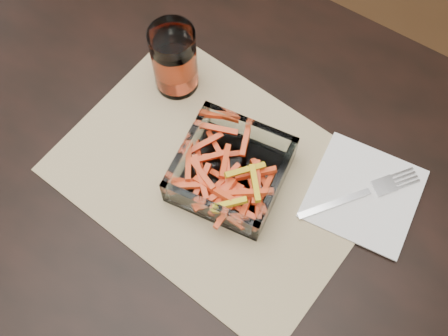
{
  "coord_description": "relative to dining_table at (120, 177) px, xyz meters",
  "views": [
    {
      "loc": [
        0.35,
        -0.22,
        1.53
      ],
      "look_at": [
        0.17,
        0.06,
        0.78
      ],
      "focal_mm": 45.0,
      "sensor_mm": 36.0,
      "label": 1
    }
  ],
  "objects": [
    {
      "name": "dining_table",
      "position": [
        0.0,
        0.0,
        0.0
      ],
      "size": [
        1.6,
        0.9,
        0.75
      ],
      "color": "black",
      "rests_on": "ground"
    },
    {
      "name": "tumbler",
      "position": [
        0.01,
        0.16,
        0.15
      ],
      "size": [
        0.07,
        0.07,
        0.12
      ],
      "color": "white",
      "rests_on": "placemat"
    },
    {
      "name": "glass_bowl",
      "position": [
        0.18,
        0.07,
        0.12
      ],
      "size": [
        0.17,
        0.17,
        0.06
      ],
      "rotation": [
        0.0,
        0.0,
        0.14
      ],
      "color": "white",
      "rests_on": "placemat"
    },
    {
      "name": "fork",
      "position": [
        0.36,
        0.15,
        0.1
      ],
      "size": [
        0.13,
        0.16,
        0.0
      ],
      "rotation": [
        0.0,
        0.0,
        -0.64
      ],
      "color": "silver",
      "rests_on": "napkin"
    },
    {
      "name": "napkin",
      "position": [
        0.36,
        0.15,
        0.09
      ],
      "size": [
        0.17,
        0.17,
        0.0
      ],
      "primitive_type": "cube",
      "rotation": [
        0.0,
        0.0,
        0.12
      ],
      "color": "white",
      "rests_on": "placemat"
    },
    {
      "name": "placemat",
      "position": [
        0.15,
        0.06,
        0.09
      ],
      "size": [
        0.48,
        0.37,
        0.0
      ],
      "primitive_type": "cube",
      "rotation": [
        0.0,
        0.0,
        -0.09
      ],
      "color": "tan",
      "rests_on": "dining_table"
    }
  ]
}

